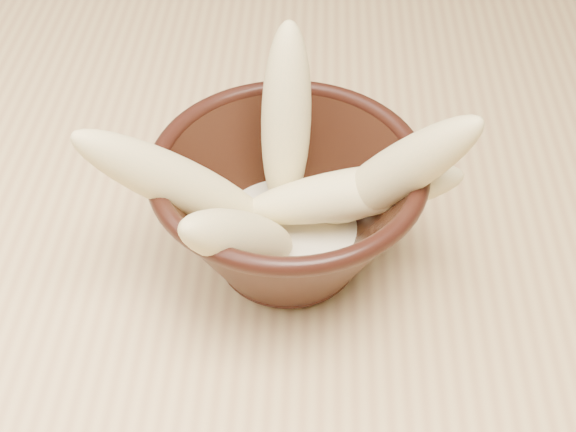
{
  "coord_description": "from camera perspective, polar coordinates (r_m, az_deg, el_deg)",
  "views": [
    {
      "loc": [
        -0.1,
        -0.37,
        1.17
      ],
      "look_at": [
        -0.11,
        0.0,
        0.8
      ],
      "focal_mm": 50.0,
      "sensor_mm": 36.0,
      "label": 1
    }
  ],
  "objects": [
    {
      "name": "milk_puddle",
      "position": [
        0.54,
        -0.0,
        -1.16
      ],
      "size": [
        0.1,
        0.1,
        0.01
      ],
      "primitive_type": "cylinder",
      "color": "beige",
      "rests_on": "bowl"
    },
    {
      "name": "bowl",
      "position": [
        0.52,
        -0.0,
        0.64
      ],
      "size": [
        0.18,
        0.18,
        0.1
      ],
      "rotation": [
        0.0,
        0.0,
        -0.01
      ],
      "color": "black",
      "rests_on": "table"
    },
    {
      "name": "banana_front",
      "position": [
        0.47,
        -3.41,
        -1.56
      ],
      "size": [
        0.09,
        0.1,
        0.1
      ],
      "primitive_type": "ellipsoid",
      "rotation": [
        0.8,
        0.0,
        -0.69
      ],
      "color": "#F8DB92",
      "rests_on": "bowl"
    },
    {
      "name": "banana_right",
      "position": [
        0.49,
        7.56,
        2.95
      ],
      "size": [
        0.12,
        0.07,
        0.13
      ],
      "primitive_type": "ellipsoid",
      "rotation": [
        0.67,
        0.0,
        1.19
      ],
      "color": "#F8DB92",
      "rests_on": "bowl"
    },
    {
      "name": "banana_left",
      "position": [
        0.49,
        -7.69,
        2.25
      ],
      "size": [
        0.14,
        0.08,
        0.13
      ],
      "primitive_type": "ellipsoid",
      "rotation": [
        0.81,
        0.0,
        -1.21
      ],
      "color": "#F8DB92",
      "rests_on": "bowl"
    },
    {
      "name": "banana_across",
      "position": [
        0.51,
        4.46,
        1.58
      ],
      "size": [
        0.15,
        0.04,
        0.07
      ],
      "primitive_type": "ellipsoid",
      "rotation": [
        1.33,
        0.0,
        1.6
      ],
      "color": "#F8DB92",
      "rests_on": "bowl"
    },
    {
      "name": "banana_upright",
      "position": [
        0.52,
        -0.14,
        6.84
      ],
      "size": [
        0.04,
        0.07,
        0.13
      ],
      "primitive_type": "ellipsoid",
      "rotation": [
        0.33,
        0.0,
        3.08
      ],
      "color": "#F8DB92",
      "rests_on": "bowl"
    },
    {
      "name": "table",
      "position": [
        0.63,
        10.49,
        -8.46
      ],
      "size": [
        1.2,
        0.8,
        0.75
      ],
      "color": "#DAB878",
      "rests_on": "ground"
    }
  ]
}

